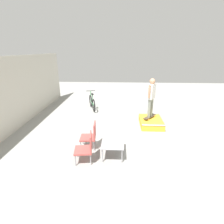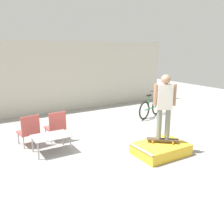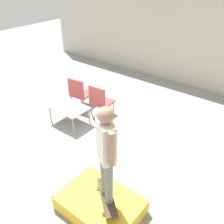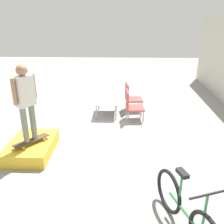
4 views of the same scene
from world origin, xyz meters
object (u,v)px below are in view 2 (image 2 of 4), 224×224
at_px(patio_chair_left, 29,130).
at_px(patio_chair_right, 56,125).
at_px(skateboard_on_ramp, 162,139).
at_px(person_skater, 165,102).
at_px(coffee_table, 51,137).
at_px(bicycle, 151,108).
at_px(skate_ramp_box, 160,149).

xyz_separation_m(patio_chair_left, patio_chair_right, (0.79, -0.00, 0.00)).
distance_m(skateboard_on_ramp, person_skater, 1.01).
bearing_deg(coffee_table, bicycle, 16.94).
distance_m(person_skater, coffee_table, 3.11).
bearing_deg(person_skater, bicycle, 88.43).
height_order(person_skater, bicycle, person_skater).
bearing_deg(bicycle, patio_chair_left, 167.84).
distance_m(patio_chair_left, patio_chair_right, 0.79).
distance_m(skate_ramp_box, person_skater, 1.25).
distance_m(person_skater, patio_chair_left, 3.83).
relative_size(coffee_table, patio_chair_right, 1.05).
bearing_deg(coffee_table, patio_chair_left, 116.39).
xyz_separation_m(skate_ramp_box, coffee_table, (-2.42, 1.61, 0.28)).
bearing_deg(bicycle, person_skater, -143.92).
relative_size(skateboard_on_ramp, patio_chair_left, 0.85).
bearing_deg(patio_chair_right, skateboard_on_ramp, 128.52).
xyz_separation_m(patio_chair_right, bicycle, (4.15, 0.61, -0.10)).
relative_size(skate_ramp_box, skateboard_on_ramp, 1.77).
distance_m(skate_ramp_box, patio_chair_right, 3.13).
bearing_deg(coffee_table, patio_chair_right, 62.43).
distance_m(patio_chair_right, bicycle, 4.20).
height_order(coffee_table, patio_chair_right, patio_chair_right).
xyz_separation_m(skate_ramp_box, patio_chair_left, (-2.80, 2.38, 0.34)).
height_order(skateboard_on_ramp, bicycle, bicycle).
height_order(skateboard_on_ramp, patio_chair_left, patio_chair_left).
relative_size(coffee_table, patio_chair_left, 1.05).
xyz_separation_m(coffee_table, bicycle, (4.55, 1.39, -0.04)).
xyz_separation_m(coffee_table, patio_chair_left, (-0.38, 0.77, 0.06)).
height_order(skateboard_on_ramp, coffee_table, coffee_table).
height_order(patio_chair_right, bicycle, bicycle).
relative_size(person_skater, bicycle, 1.06).
height_order(person_skater, patio_chair_left, person_skater).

